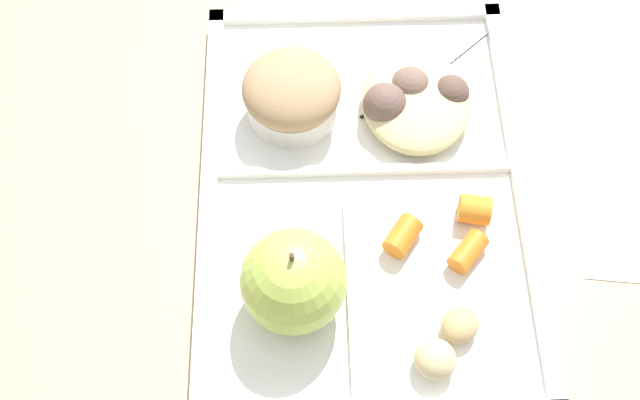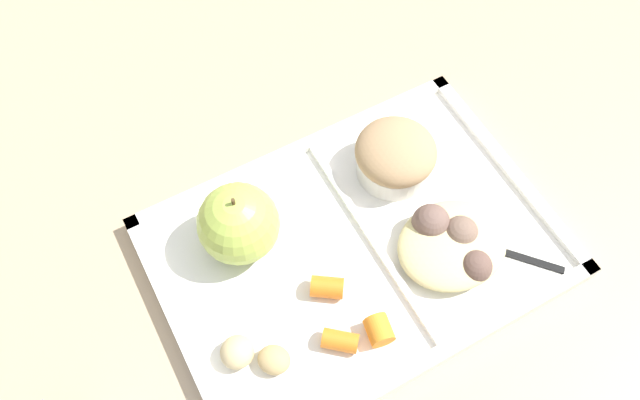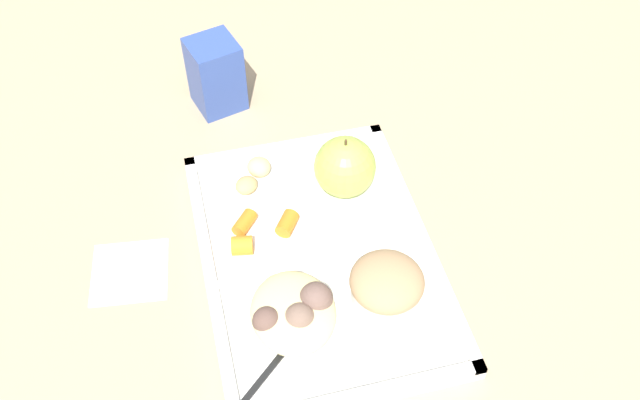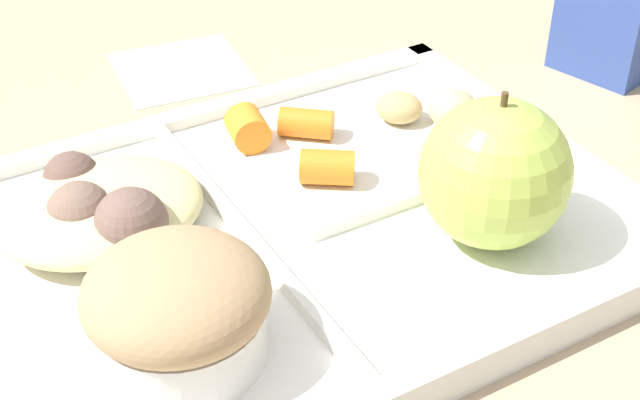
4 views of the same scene
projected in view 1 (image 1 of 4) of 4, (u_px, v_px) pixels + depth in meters
The scene contains 15 objects.
ground at pixel (364, 197), 0.68m from camera, with size 6.00×6.00×0.00m, color tan.
lunch_tray at pixel (365, 193), 0.67m from camera, with size 0.40×0.28×0.02m.
green_apple at pixel (294, 281), 0.59m from camera, with size 0.08×0.08×0.09m.
bran_muffin at pixel (292, 94), 0.68m from camera, with size 0.09×0.09×0.06m.
carrot_slice_diagonal at pixel (403, 236), 0.64m from camera, with size 0.02×0.02×0.03m, color orange.
carrot_slice_near_corner at pixel (475, 210), 0.65m from camera, with size 0.02×0.02×0.03m, color orange.
carrot_slice_back at pixel (468, 252), 0.63m from camera, with size 0.02×0.02×0.03m, color orange.
potato_chunk_corner at pixel (460, 325), 0.60m from camera, with size 0.03×0.03×0.02m, color tan.
potato_chunk_wedge at pixel (435, 359), 0.59m from camera, with size 0.03×0.03×0.02m, color tan.
egg_noodle_pile at pixel (416, 101), 0.70m from camera, with size 0.11×0.10×0.03m, color #D6C684.
meatball_front at pixel (451, 93), 0.70m from camera, with size 0.03×0.03×0.03m, color brown.
meatball_side at pixel (385, 105), 0.69m from camera, with size 0.04×0.04×0.04m, color brown.
meatball_back at pixel (410, 87), 0.70m from camera, with size 0.04×0.04×0.04m, color #755B4C.
plastic_fork at pixel (416, 86), 0.72m from camera, with size 0.11×0.13×0.00m.
paper_napkin at pixel (636, 233), 0.66m from camera, with size 0.09×0.09×0.00m, color white.
Camera 1 is at (-0.32, 0.05, 0.60)m, focal length 43.81 mm.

